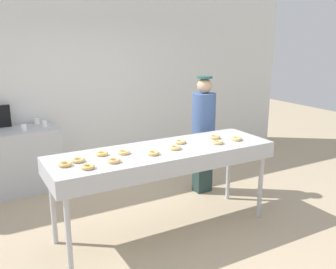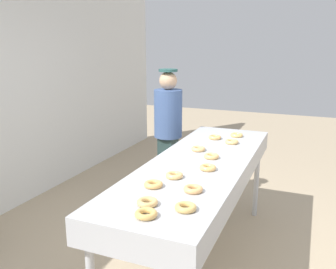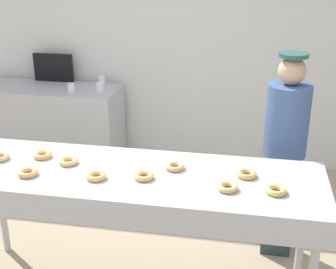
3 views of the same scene
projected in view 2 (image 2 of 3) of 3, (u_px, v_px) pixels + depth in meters
The scene contains 15 objects.
ground_plane at pixel (197, 264), 3.32m from camera, with size 16.00×16.00×0.00m, color tan.
fryer_conveyor at pixel (200, 171), 3.10m from camera, with size 2.59×0.79×1.00m.
glazed_donut_0 at pixel (174, 175), 2.68m from camera, with size 0.13×0.13×0.04m, color #EDBB6F.
glazed_donut_1 at pixel (198, 149), 3.37m from camera, with size 0.13×0.13×0.04m, color #E2B270.
glazed_donut_2 at pixel (208, 168), 2.85m from camera, with size 0.13×0.13×0.04m, color #EEB565.
glazed_donut_3 at pixel (215, 137), 3.79m from camera, with size 0.13×0.13×0.04m, color #E2AE63.
glazed_donut_4 at pixel (211, 156), 3.14m from camera, with size 0.13×0.13×0.04m, color #EFB469.
glazed_donut_5 at pixel (153, 184), 2.51m from camera, with size 0.13×0.13×0.04m, color #EDB260.
glazed_donut_6 at pixel (186, 207), 2.15m from camera, with size 0.13×0.13×0.04m, color #E4B362.
glazed_donut_7 at pixel (232, 142), 3.61m from camera, with size 0.13×0.13×0.04m, color #E4B56B.
glazed_donut_8 at pixel (146, 214), 2.07m from camera, with size 0.13×0.13×0.04m, color #E4AF5C.
glazed_donut_9 at pixel (147, 202), 2.22m from camera, with size 0.13×0.13×0.04m, color #E3B46D.
glazed_donut_10 at pixel (237, 135), 3.88m from camera, with size 0.13×0.13×0.04m, color #EDBC65.
glazed_donut_11 at pixel (193, 189), 2.43m from camera, with size 0.13×0.13×0.04m, color #EAAA67.
worker_baker at pixel (168, 131), 4.30m from camera, with size 0.33×0.33×1.69m.
Camera 2 is at (-2.81, -0.88, 1.96)m, focal length 38.47 mm.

